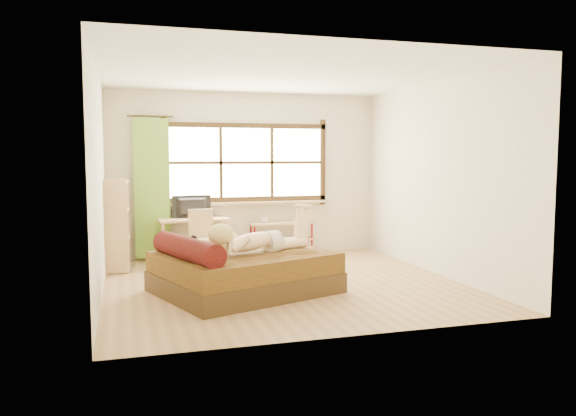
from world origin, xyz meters
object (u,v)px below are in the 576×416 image
object	(u,v)px
pipe_shelf	(282,231)
bookshelf	(117,225)
bed	(241,271)
kitten	(184,244)
desk	(193,224)
woman	(257,229)
chair	(202,234)

from	to	relation	value
pipe_shelf	bookshelf	xyz separation A→B (m)	(-2.65, -0.58, 0.27)
bed	kitten	bearing A→B (deg)	150.38
desk	pipe_shelf	size ratio (longest dim) A/B	1.00
kitten	pipe_shelf	world-z (taller)	kitten
woman	pipe_shelf	world-z (taller)	woman
woman	pipe_shelf	xyz separation A→B (m)	(0.99, 2.42, -0.38)
kitten	pipe_shelf	xyz separation A→B (m)	(1.86, 2.27, -0.20)
desk	chair	xyz separation A→B (m)	(0.09, -0.37, -0.12)
desk	chair	distance (m)	0.40
bed	kitten	size ratio (longest dim) A/B	8.08
kitten	chair	world-z (taller)	chair
woman	chair	xyz separation A→B (m)	(-0.42, 1.92, -0.31)
chair	bookshelf	bearing A→B (deg)	179.62
woman	pipe_shelf	distance (m)	2.64
bed	kitten	xyz separation A→B (m)	(-0.67, 0.12, 0.34)
bed	pipe_shelf	bearing A→B (deg)	43.68
bed	bookshelf	xyz separation A→B (m)	(-1.46, 1.80, 0.41)
bed	desk	world-z (taller)	bed
desk	chair	size ratio (longest dim) A/B	1.32
kitten	bookshelf	xyz separation A→B (m)	(-0.79, 1.68, 0.06)
bed	bookshelf	bearing A→B (deg)	109.29
bed	chair	bearing A→B (deg)	76.98
bed	woman	world-z (taller)	woman
chair	pipe_shelf	world-z (taller)	chair
desk	pipe_shelf	distance (m)	1.52
chair	desk	bearing A→B (deg)	99.61
desk	bookshelf	bearing A→B (deg)	-162.52
desk	kitten	bearing A→B (deg)	-103.93
bookshelf	woman	bearing A→B (deg)	-44.82
chair	pipe_shelf	bearing A→B (deg)	14.70
kitten	desk	bearing A→B (deg)	60.79
pipe_shelf	desk	bearing A→B (deg)	-178.83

